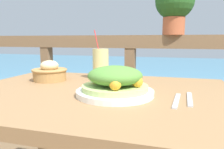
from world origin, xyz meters
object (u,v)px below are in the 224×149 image
(drink_glass, at_px, (101,64))
(potted_plant, at_px, (175,4))
(bread_basket, at_px, (50,72))
(salad_plate, at_px, (115,83))

(drink_glass, bearing_deg, potted_plant, 53.96)
(drink_glass, distance_m, bread_basket, 0.26)
(salad_plate, height_order, drink_glass, drink_glass)
(salad_plate, relative_size, potted_plant, 0.81)
(drink_glass, height_order, potted_plant, potted_plant)
(salad_plate, distance_m, potted_plant, 0.89)
(salad_plate, bearing_deg, drink_glass, 117.92)
(drink_glass, bearing_deg, salad_plate, -62.08)
(bread_basket, bearing_deg, drink_glass, 25.50)
(salad_plate, distance_m, drink_glass, 0.34)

